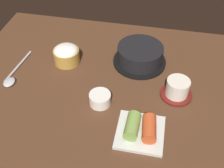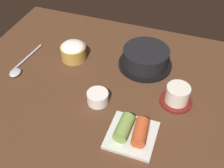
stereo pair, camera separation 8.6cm
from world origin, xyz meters
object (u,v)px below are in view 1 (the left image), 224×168
kimchi_plate (140,129)px  tea_cup_with_saucer (177,90)px  stone_pot (140,55)px  spoon (13,76)px  banchan_cup_center (100,99)px  rice_bowl (66,54)px

kimchi_plate → tea_cup_with_saucer: bearing=60.5°
stone_pot → spoon: bearing=-158.0°
tea_cup_with_saucer → spoon: tea_cup_with_saucer is taller
stone_pot → tea_cup_with_saucer: stone_pot is taller
spoon → stone_pot: bearing=22.0°
tea_cup_with_saucer → banchan_cup_center: tea_cup_with_saucer is taller
kimchi_plate → banchan_cup_center: bearing=146.8°
banchan_cup_center → kimchi_plate: 16.09cm
tea_cup_with_saucer → kimchi_plate: size_ratio=0.77×
rice_bowl → banchan_cup_center: (16.15, -17.13, -1.39)cm
spoon → banchan_cup_center: bearing=-9.6°
tea_cup_with_saucer → banchan_cup_center: 23.93cm
stone_pot → tea_cup_with_saucer: 19.61cm
rice_bowl → spoon: size_ratio=0.47×
banchan_cup_center → spoon: 32.08cm
stone_pot → rice_bowl: size_ratio=2.07×
rice_bowl → banchan_cup_center: bearing=-46.7°
tea_cup_with_saucer → banchan_cup_center: (-22.70, -7.53, -0.90)cm
stone_pot → tea_cup_with_saucer: bearing=-46.9°
rice_bowl → kimchi_plate: (29.60, -25.95, -1.50)cm
stone_pot → kimchi_plate: bearing=-82.3°
stone_pot → rice_bowl: (-25.45, -4.72, 0.01)cm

